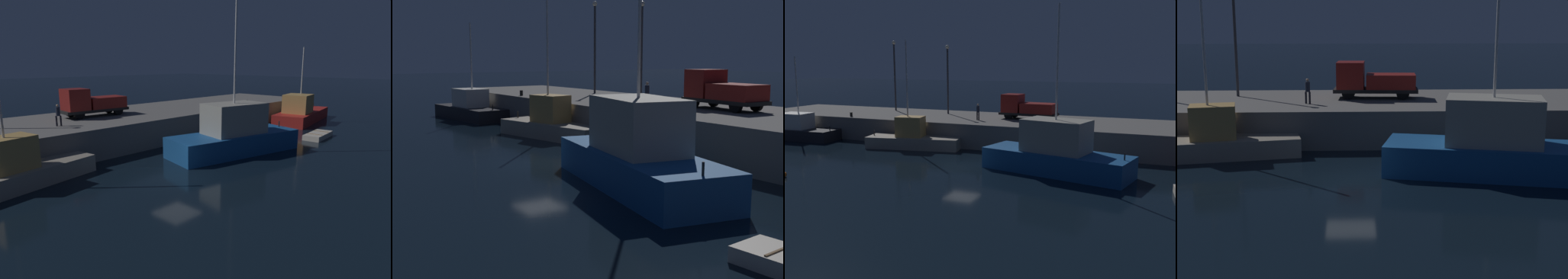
% 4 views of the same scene
% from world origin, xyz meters
% --- Properties ---
extents(ground_plane, '(320.00, 320.00, 0.00)m').
position_xyz_m(ground_plane, '(0.00, 0.00, 0.00)').
color(ground_plane, black).
extents(pier_quay, '(61.02, 10.67, 2.42)m').
position_xyz_m(pier_quay, '(0.00, 12.06, 1.21)').
color(pier_quay, slate).
rests_on(pier_quay, ground).
extents(fishing_trawler_red, '(11.64, 6.03, 12.41)m').
position_xyz_m(fishing_trawler_red, '(7.37, 0.99, 1.51)').
color(fishing_trawler_red, '#195193').
rests_on(fishing_trawler_red, ground).
extents(fishing_boat_orange, '(9.47, 4.48, 10.35)m').
position_xyz_m(fishing_boat_orange, '(-7.67, 5.41, 0.96)').
color(fishing_boat_orange, gray).
rests_on(fishing_boat_orange, ground).
extents(lamp_post_east, '(0.44, 0.44, 7.78)m').
position_xyz_m(lamp_post_east, '(-8.18, 14.01, 6.98)').
color(lamp_post_east, '#38383D').
rests_on(lamp_post_east, pier_quay).
extents(utility_truck, '(6.03, 2.50, 2.56)m').
position_xyz_m(utility_truck, '(1.52, 12.72, 3.65)').
color(utility_truck, black).
rests_on(utility_truck, pier_quay).
extents(dockworker, '(0.43, 0.43, 1.68)m').
position_xyz_m(dockworker, '(-2.81, 10.10, 3.38)').
color(dockworker, black).
rests_on(dockworker, pier_quay).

